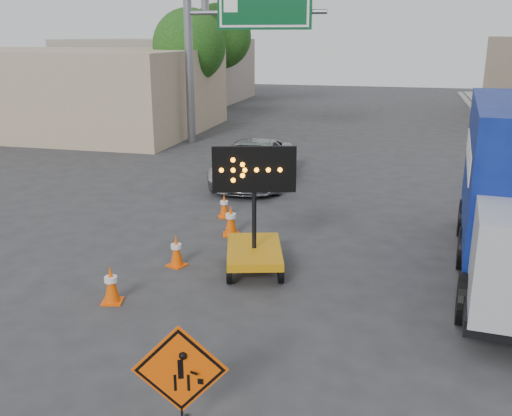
% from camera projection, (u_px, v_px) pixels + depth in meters
% --- Properties ---
extents(ground, '(100.00, 100.00, 0.00)m').
position_uv_depth(ground, '(173.00, 393.00, 7.80)').
color(ground, '#2D2D30').
rests_on(ground, ground).
extents(storefront_left_near, '(14.00, 10.00, 4.00)m').
position_uv_depth(storefront_left_near, '(66.00, 90.00, 29.09)').
color(storefront_left_near, tan).
rests_on(storefront_left_near, ground).
extents(storefront_left_far, '(12.00, 10.00, 4.40)m').
position_uv_depth(storefront_left_far, '(160.00, 70.00, 42.24)').
color(storefront_left_far, '#A09185').
rests_on(storefront_left_far, ground).
extents(highway_gantry, '(6.18, 0.38, 6.90)m').
position_uv_depth(highway_gantry, '(234.00, 26.00, 24.02)').
color(highway_gantry, slate).
rests_on(highway_gantry, ground).
extents(tree_left_near, '(3.71, 3.71, 6.03)m').
position_uv_depth(tree_left_near, '(189.00, 46.00, 28.88)').
color(tree_left_near, '#49331F').
rests_on(tree_left_near, ground).
extents(tree_left_far, '(4.10, 4.10, 6.66)m').
position_uv_depth(tree_left_far, '(219.00, 36.00, 36.40)').
color(tree_left_far, '#49331F').
rests_on(tree_left_far, ground).
extents(construction_sign, '(1.12, 0.80, 1.52)m').
position_uv_depth(construction_sign, '(181.00, 380.00, 6.71)').
color(construction_sign, black).
rests_on(construction_sign, ground).
extents(arrow_board, '(1.62, 2.08, 2.62)m').
position_uv_depth(arrow_board, '(254.00, 243.00, 11.72)').
color(arrow_board, '#C7820B').
rests_on(arrow_board, ground).
extents(pickup_truck, '(2.63, 5.05, 1.36)m').
position_uv_depth(pickup_truck, '(254.00, 162.00, 18.75)').
color(pickup_truck, '#B0B2B8').
rests_on(pickup_truck, ground).
extents(cone_a, '(0.44, 0.44, 0.72)m').
position_uv_depth(cone_a, '(111.00, 284.00, 10.36)').
color(cone_a, '#F05005').
rests_on(cone_a, ground).
extents(cone_b, '(0.45, 0.45, 0.70)m').
position_uv_depth(cone_b, '(176.00, 250.00, 12.01)').
color(cone_b, '#F05005').
rests_on(cone_b, ground).
extents(cone_c, '(0.49, 0.49, 0.78)m').
position_uv_depth(cone_c, '(231.00, 220.00, 13.86)').
color(cone_c, '#F05005').
rests_on(cone_c, ground).
extents(cone_d, '(0.43, 0.43, 0.65)m').
position_uv_depth(cone_d, '(224.00, 206.00, 15.24)').
color(cone_d, '#F05005').
rests_on(cone_d, ground).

